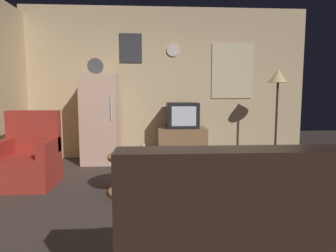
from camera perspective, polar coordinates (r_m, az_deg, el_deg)
name	(u,v)px	position (r m, az deg, el deg)	size (l,w,h in m)	color
ground_plane	(178,205)	(3.20, 1.97, -15.29)	(12.00, 12.00, 0.00)	#3D332D
wall_with_art	(166,83)	(5.42, -0.34, 8.41)	(5.20, 0.12, 2.74)	#D1B284
fridge	(101,119)	(5.06, -13.19, 1.35)	(0.60, 0.62, 1.77)	beige
tv_stand	(182,144)	(5.12, 2.74, -3.62)	(0.84, 0.53, 0.59)	#8E6642
crt_tv	(182,115)	(5.06, 2.83, 2.15)	(0.54, 0.51, 0.44)	black
standing_lamp	(278,83)	(5.15, 20.91, 7.91)	(0.32, 0.32, 1.59)	#332D28
coffee_table	(138,174)	(3.51, -5.87, -9.36)	(0.72, 0.72, 0.47)	#8E6642
wine_glass	(143,150)	(3.30, -4.96, -4.84)	(0.05, 0.05, 0.15)	silver
mug_ceramic_white	(142,155)	(3.22, -5.25, -5.68)	(0.08, 0.08, 0.09)	silver
remote_control	(148,153)	(3.46, -4.02, -5.41)	(0.15, 0.04, 0.02)	black
armchair	(29,159)	(4.17, -25.81, -5.95)	(0.68, 0.68, 0.96)	#A52D23
couch	(269,244)	(1.90, 19.29, -21.17)	(1.70, 0.80, 0.92)	black
book_stack	(216,158)	(5.21, 9.56, -6.28)	(0.22, 0.18, 0.10)	#356A47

